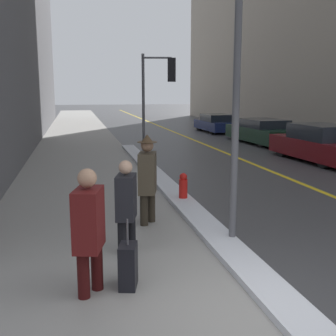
# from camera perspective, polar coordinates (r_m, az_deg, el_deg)

# --- Properties ---
(ground_plane) EXTENTS (160.00, 160.00, 0.00)m
(ground_plane) POSITION_cam_1_polar(r_m,az_deg,el_deg) (5.34, 14.36, -18.79)
(ground_plane) COLOR #38383A
(sidewalk_slab) EXTENTS (4.00, 80.00, 0.01)m
(sidewalk_slab) POSITION_cam_1_polar(r_m,az_deg,el_deg) (19.30, -11.77, 2.49)
(sidewalk_slab) COLOR gray
(sidewalk_slab) RESTS_ON ground
(road_centre_stripe) EXTENTS (0.16, 80.00, 0.00)m
(road_centre_stripe) POSITION_cam_1_polar(r_m,az_deg,el_deg) (20.27, 5.45, 3.02)
(road_centre_stripe) COLOR gold
(road_centre_stripe) RESTS_ON ground
(snow_bank_curb) EXTENTS (0.55, 16.82, 0.11)m
(snow_bank_curb) POSITION_cam_1_polar(r_m,az_deg,el_deg) (11.54, -0.35, -2.24)
(snow_bank_curb) COLOR silver
(snow_bank_curb) RESTS_ON ground
(lamp_post) EXTENTS (0.28, 0.28, 4.84)m
(lamp_post) POSITION_cam_1_polar(r_m,az_deg,el_deg) (7.02, 9.32, 12.92)
(lamp_post) COLOR #515156
(lamp_post) RESTS_ON ground
(traffic_light_near) EXTENTS (1.31, 0.34, 3.98)m
(traffic_light_near) POSITION_cam_1_polar(r_m,az_deg,el_deg) (16.59, -1.04, 11.42)
(traffic_light_near) COLOR #515156
(traffic_light_near) RESTS_ON ground
(pedestrian_with_shoulder_bag) EXTENTS (0.44, 0.77, 1.64)m
(pedestrian_with_shoulder_bag) POSITION_cam_1_polar(r_m,az_deg,el_deg) (5.40, -10.65, -7.72)
(pedestrian_with_shoulder_bag) COLOR #340C0C
(pedestrian_with_shoulder_bag) RESTS_ON ground
(pedestrian_nearside) EXTENTS (0.40, 0.55, 1.51)m
(pedestrian_nearside) POSITION_cam_1_polar(r_m,az_deg,el_deg) (6.74, -5.68, -4.61)
(pedestrian_nearside) COLOR black
(pedestrian_nearside) RESTS_ON ground
(pedestrian_in_fedora) EXTENTS (0.45, 0.78, 1.77)m
(pedestrian_in_fedora) POSITION_cam_1_polar(r_m,az_deg,el_deg) (8.13, -2.79, -1.07)
(pedestrian_in_fedora) COLOR #2A241B
(pedestrian_in_fedora) RESTS_ON ground
(parked_car_maroon) EXTENTS (1.94, 4.54, 1.37)m
(parked_car_maroon) POSITION_cam_1_polar(r_m,az_deg,el_deg) (16.62, 19.92, 3.06)
(parked_car_maroon) COLOR #600F14
(parked_car_maroon) RESTS_ON ground
(parked_car_dark_green) EXTENTS (2.07, 4.97, 1.21)m
(parked_car_dark_green) POSITION_cam_1_polar(r_m,az_deg,el_deg) (21.68, 12.60, 4.84)
(parked_car_dark_green) COLOR black
(parked_car_dark_green) RESTS_ON ground
(parked_car_navy) EXTENTS (1.82, 4.19, 1.14)m
(parked_car_navy) POSITION_cam_1_polar(r_m,az_deg,el_deg) (27.21, 6.58, 6.02)
(parked_car_navy) COLOR navy
(parked_car_navy) RESTS_ON ground
(rolling_suitcase) EXTENTS (0.30, 0.40, 0.95)m
(rolling_suitcase) POSITION_cam_1_polar(r_m,az_deg,el_deg) (5.71, -5.43, -13.11)
(rolling_suitcase) COLOR black
(rolling_suitcase) RESTS_ON ground
(fire_hydrant) EXTENTS (0.20, 0.20, 0.70)m
(fire_hydrant) POSITION_cam_1_polar(r_m,az_deg,el_deg) (9.85, 2.07, -2.72)
(fire_hydrant) COLOR red
(fire_hydrant) RESTS_ON ground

